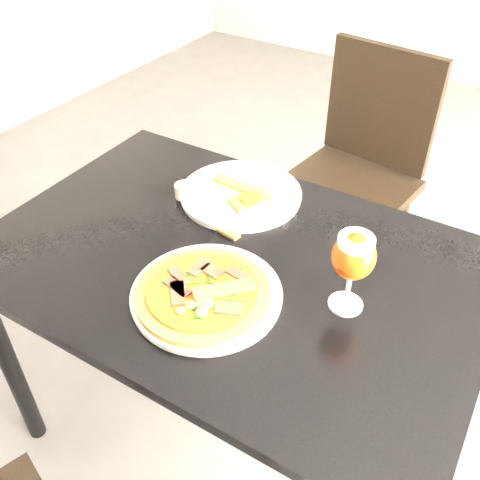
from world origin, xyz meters
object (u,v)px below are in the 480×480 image
Objects in this scene: pizza at (204,292)px; beer_glass at (354,257)px; dining_table at (230,284)px; chair_far at (356,170)px.

beer_glass is (0.27, 0.16, 0.11)m from pizza.
dining_table is at bearing 102.44° from pizza.
dining_table is at bearing -179.98° from beer_glass.
beer_glass reaches higher than pizza.
beer_glass is at bearing -63.22° from chair_far.
pizza is at bearing -80.16° from chair_far.
pizza is at bearing -78.74° from dining_table.
beer_glass is (0.30, 0.00, 0.23)m from dining_table.
chair_far reaches higher than pizza.
pizza is 0.33m from beer_glass.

